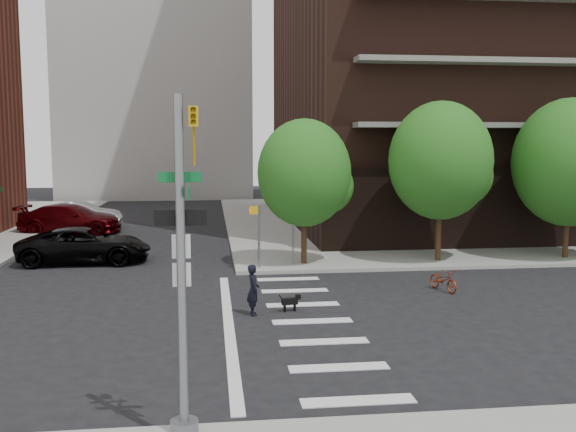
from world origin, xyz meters
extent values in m
plane|color=black|center=(0.00, 0.00, 0.00)|extent=(120.00, 120.00, 0.00)
cube|color=gray|center=(20.50, 23.50, 0.07)|extent=(39.00, 33.00, 0.15)
cube|color=silver|center=(3.00, -6.00, 0.01)|extent=(2.40, 0.50, 0.01)
cube|color=silver|center=(3.00, -4.00, 0.01)|extent=(2.40, 0.50, 0.01)
cube|color=silver|center=(3.00, -2.00, 0.01)|extent=(2.40, 0.50, 0.01)
cube|color=silver|center=(3.00, 0.00, 0.01)|extent=(2.40, 0.50, 0.01)
cube|color=silver|center=(3.00, 2.00, 0.01)|extent=(2.40, 0.50, 0.01)
cube|color=silver|center=(3.00, 4.00, 0.01)|extent=(2.40, 0.50, 0.01)
cube|color=silver|center=(3.00, 6.00, 0.01)|extent=(2.40, 0.50, 0.01)
cube|color=silver|center=(0.50, 0.00, 0.01)|extent=(0.30, 13.00, 0.01)
cube|color=black|center=(18.00, 24.00, 2.15)|extent=(25.50, 25.50, 4.00)
cylinder|color=#301E11|center=(4.00, 8.50, 1.30)|extent=(0.24, 0.24, 2.30)
sphere|color=#235B19|center=(4.00, 8.50, 4.05)|extent=(4.00, 4.00, 4.00)
cylinder|color=#301E11|center=(10.00, 8.50, 1.45)|extent=(0.24, 0.24, 2.60)
sphere|color=#235B19|center=(10.00, 8.50, 4.55)|extent=(4.50, 4.50, 4.50)
cylinder|color=#301E11|center=(16.00, 8.50, 1.30)|extent=(0.24, 0.24, 2.30)
sphere|color=#235B19|center=(16.00, 8.50, 4.45)|extent=(5.00, 5.00, 5.00)
cylinder|color=slate|center=(-0.50, -7.50, 3.15)|extent=(0.16, 0.16, 6.00)
cylinder|color=slate|center=(-0.50, -7.50, 0.30)|extent=(0.50, 0.50, 0.30)
imported|color=gold|center=(-0.25, -7.50, 5.45)|extent=(0.16, 0.20, 1.00)
cube|color=#0A5926|center=(-0.50, -7.35, 4.75)|extent=(0.75, 0.02, 0.18)
cube|color=#0A5926|center=(-0.35, -7.50, 4.50)|extent=(0.02, 0.75, 0.18)
cube|color=black|center=(-0.50, -7.38, 4.05)|extent=(0.90, 0.02, 0.28)
cube|color=silver|center=(-0.50, -7.38, 3.55)|extent=(0.32, 0.02, 0.42)
cube|color=silver|center=(-0.50, -7.38, 3.05)|extent=(0.32, 0.02, 0.42)
cylinder|color=slate|center=(2.00, 7.80, 1.45)|extent=(0.10, 0.10, 2.60)
cube|color=gold|center=(1.80, 7.80, 2.55)|extent=(0.32, 0.25, 0.32)
cylinder|color=slate|center=(3.50, 8.30, 1.25)|extent=(0.08, 0.08, 2.20)
cube|color=gold|center=(3.50, 8.15, 2.15)|extent=(0.64, 0.02, 0.64)
imported|color=black|center=(-5.54, 10.48, 0.79)|extent=(2.64, 5.70, 1.58)
imported|color=#430407|center=(-8.20, 20.21, 0.85)|extent=(2.98, 6.10, 1.71)
imported|color=#BBBDC2|center=(-8.10, 22.64, 0.83)|extent=(1.79, 5.06, 1.66)
imported|color=maroon|center=(8.34, 3.38, 0.40)|extent=(0.94, 1.62, 0.80)
imported|color=black|center=(1.30, 0.96, 0.80)|extent=(0.62, 0.45, 1.59)
cube|color=black|center=(2.47, 1.23, 0.33)|extent=(0.54, 0.26, 0.21)
cube|color=black|center=(2.75, 1.28, 0.45)|extent=(0.17, 0.15, 0.15)
cylinder|color=black|center=(2.63, 1.28, 0.11)|extent=(0.05, 0.05, 0.22)
cylinder|color=black|center=(2.32, 1.18, 0.11)|extent=(0.05, 0.05, 0.22)
camera|label=1|loc=(0.01, -18.50, 5.35)|focal=40.00mm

